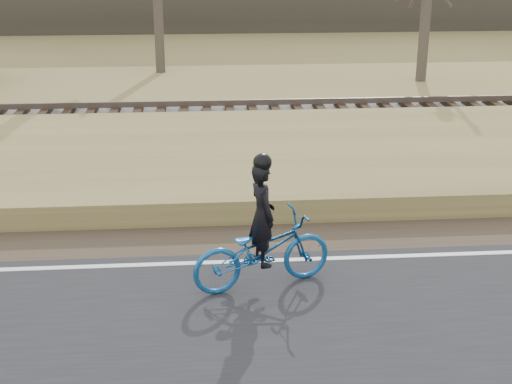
{
  "coord_description": "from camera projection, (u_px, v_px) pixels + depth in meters",
  "views": [
    {
      "loc": [
        4.63,
        -9.84,
        4.84
      ],
      "look_at": [
        5.46,
        0.5,
        1.1
      ],
      "focal_mm": 50.0,
      "sensor_mm": 36.0,
      "label": 1
    }
  ],
  "objects": [
    {
      "name": "railroad",
      "position": [
        16.0,
        118.0,
        17.85
      ],
      "size": [
        120.0,
        2.4,
        0.29
      ],
      "color": "black",
      "rests_on": "ballast"
    },
    {
      "name": "ballast",
      "position": [
        17.0,
        130.0,
        17.95
      ],
      "size": [
        120.0,
        3.0,
        0.45
      ],
      "primitive_type": "cube",
      "color": "slate",
      "rests_on": "ground"
    },
    {
      "name": "cyclist",
      "position": [
        262.0,
        245.0,
        10.12
      ],
      "size": [
        2.19,
        1.29,
        2.0
      ],
      "rotation": [
        0.0,
        0.0,
        1.86
      ],
      "color": "#134D87",
      "rests_on": "road"
    }
  ]
}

